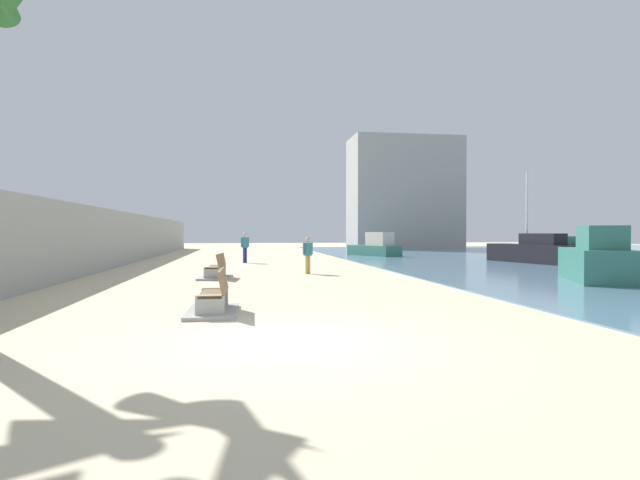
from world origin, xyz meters
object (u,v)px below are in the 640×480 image
at_px(person_walking, 308,253).
at_px(boat_nearest, 375,247).
at_px(bench_near, 214,303).
at_px(boat_outer, 567,246).
at_px(boat_mid_bay, 532,251).
at_px(boat_far_right, 597,260).
at_px(bench_far, 216,272).
at_px(person_standing, 245,245).

bearing_deg(person_walking, boat_nearest, 64.98).
relative_size(bench_near, boat_outer, 0.28).
bearing_deg(boat_mid_bay, boat_outer, 49.23).
bearing_deg(boat_nearest, boat_far_right, -82.77).
height_order(bench_far, boat_mid_bay, boat_mid_bay).
height_order(person_walking, boat_far_right, boat_far_right).
distance_m(person_standing, boat_far_right, 18.53).
xyz_separation_m(boat_mid_bay, boat_nearest, (-6.62, 10.28, -0.04)).
bearing_deg(person_walking, boat_far_right, -28.05).
bearing_deg(bench_far, person_walking, 22.81).
bearing_deg(person_standing, bench_near, -92.58).
relative_size(boat_far_right, boat_nearest, 0.96).
bearing_deg(boat_nearest, person_standing, -144.05).
bearing_deg(boat_mid_bay, person_standing, 169.38).
relative_size(bench_near, boat_nearest, 0.42).
distance_m(bench_far, boat_mid_bay, 19.02).
height_order(bench_far, boat_far_right, boat_far_right).
bearing_deg(person_walking, bench_far, -157.19).
height_order(person_walking, person_standing, person_standing).
bearing_deg(boat_mid_bay, boat_far_right, -110.65).
height_order(bench_near, person_walking, person_walking).
bearing_deg(boat_outer, boat_nearest, -169.08).
relative_size(person_standing, boat_far_right, 0.37).
height_order(bench_far, boat_nearest, boat_nearest).
bearing_deg(boat_nearest, boat_outer, 10.92).
xyz_separation_m(person_walking, boat_far_right, (9.90, -5.27, -0.12)).
height_order(bench_far, person_walking, person_walking).
bearing_deg(person_standing, boat_mid_bay, -10.62).
bearing_deg(bench_near, boat_far_right, 20.57).
bearing_deg(boat_mid_bay, bench_near, -138.11).
bearing_deg(bench_far, boat_mid_bay, 21.25).
bearing_deg(person_standing, boat_outer, 20.71).
height_order(person_standing, boat_far_right, boat_far_right).
bearing_deg(person_walking, person_standing, 107.51).
bearing_deg(bench_far, boat_far_right, -14.88).
bearing_deg(bench_near, boat_mid_bay, 41.89).
xyz_separation_m(boat_far_right, boat_outer, (15.93, 24.41, -0.22)).
relative_size(bench_far, person_walking, 1.38).
relative_size(person_walking, boat_nearest, 0.32).
relative_size(person_standing, boat_nearest, 0.35).
xyz_separation_m(bench_near, person_standing, (0.84, 18.67, 0.82)).
xyz_separation_m(person_standing, boat_far_right, (12.54, -13.64, -0.25)).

